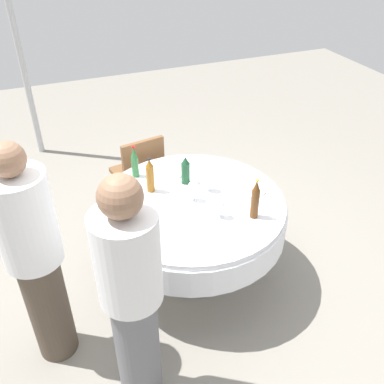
{
  "coord_description": "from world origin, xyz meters",
  "views": [
    {
      "loc": [
        -2.4,
        0.96,
        2.6
      ],
      "look_at": [
        0.0,
        0.0,
        0.82
      ],
      "focal_mm": 40.04,
      "sensor_mm": 36.0,
      "label": 1
    }
  ],
  "objects_px": {
    "bottle_green_front": "(135,162)",
    "plate_inner": "(172,170)",
    "bottle_brown_west": "(255,200)",
    "plate_rear": "(251,189)",
    "wine_glass_right": "(193,189)",
    "dining_table": "(192,216)",
    "person_mid": "(132,298)",
    "person_west": "(35,258)",
    "bottle_dark_green_mid": "(185,170)",
    "chair_right": "(140,171)",
    "wine_glass_front": "(220,205)",
    "wine_glass_north": "(208,179)",
    "bottle_amber_far": "(150,176)"
  },
  "relations": [
    {
      "from": "bottle_green_front",
      "to": "plate_inner",
      "type": "height_order",
      "value": "bottle_green_front"
    },
    {
      "from": "bottle_brown_west",
      "to": "plate_rear",
      "type": "bearing_deg",
      "value": -24.66
    },
    {
      "from": "wine_glass_right",
      "to": "plate_rear",
      "type": "xyz_separation_m",
      "value": [
        -0.03,
        -0.47,
        -0.1
      ]
    },
    {
      "from": "dining_table",
      "to": "plate_inner",
      "type": "bearing_deg",
      "value": -0.49
    },
    {
      "from": "wine_glass_right",
      "to": "person_mid",
      "type": "bearing_deg",
      "value": 140.58
    },
    {
      "from": "person_mid",
      "to": "person_west",
      "type": "bearing_deg",
      "value": -9.61
    },
    {
      "from": "bottle_dark_green_mid",
      "to": "wine_glass_right",
      "type": "bearing_deg",
      "value": 171.83
    },
    {
      "from": "bottle_brown_west",
      "to": "plate_rear",
      "type": "distance_m",
      "value": 0.36
    },
    {
      "from": "bottle_brown_west",
      "to": "plate_inner",
      "type": "bearing_deg",
      "value": 22.63
    },
    {
      "from": "plate_rear",
      "to": "chair_right",
      "type": "bearing_deg",
      "value": 33.85
    },
    {
      "from": "wine_glass_front",
      "to": "wine_glass_north",
      "type": "bearing_deg",
      "value": -8.85
    },
    {
      "from": "chair_right",
      "to": "bottle_amber_far",
      "type": "bearing_deg",
      "value": -107.23
    },
    {
      "from": "wine_glass_right",
      "to": "person_mid",
      "type": "distance_m",
      "value": 1.09
    },
    {
      "from": "wine_glass_front",
      "to": "bottle_dark_green_mid",
      "type": "bearing_deg",
      "value": 7.21
    },
    {
      "from": "wine_glass_north",
      "to": "plate_inner",
      "type": "height_order",
      "value": "wine_glass_north"
    },
    {
      "from": "wine_glass_north",
      "to": "dining_table",
      "type": "bearing_deg",
      "value": 116.29
    },
    {
      "from": "bottle_dark_green_mid",
      "to": "dining_table",
      "type": "bearing_deg",
      "value": 169.79
    },
    {
      "from": "bottle_brown_west",
      "to": "person_west",
      "type": "relative_size",
      "value": 0.19
    },
    {
      "from": "bottle_amber_far",
      "to": "person_mid",
      "type": "xyz_separation_m",
      "value": [
        -1.08,
        0.44,
        -0.03
      ]
    },
    {
      "from": "plate_rear",
      "to": "person_west",
      "type": "distance_m",
      "value": 1.64
    },
    {
      "from": "bottle_amber_far",
      "to": "plate_inner",
      "type": "bearing_deg",
      "value": -49.71
    },
    {
      "from": "wine_glass_north",
      "to": "person_west",
      "type": "distance_m",
      "value": 1.36
    },
    {
      "from": "plate_inner",
      "to": "plate_rear",
      "type": "bearing_deg",
      "value": -135.83
    },
    {
      "from": "dining_table",
      "to": "wine_glass_right",
      "type": "distance_m",
      "value": 0.25
    },
    {
      "from": "wine_glass_front",
      "to": "wine_glass_north",
      "type": "relative_size",
      "value": 0.96
    },
    {
      "from": "dining_table",
      "to": "bottle_brown_west",
      "type": "relative_size",
      "value": 4.54
    },
    {
      "from": "bottle_brown_west",
      "to": "bottle_green_front",
      "type": "height_order",
      "value": "bottle_brown_west"
    },
    {
      "from": "bottle_brown_west",
      "to": "wine_glass_north",
      "type": "relative_size",
      "value": 2.09
    },
    {
      "from": "bottle_brown_west",
      "to": "wine_glass_north",
      "type": "bearing_deg",
      "value": 22.4
    },
    {
      "from": "bottle_amber_far",
      "to": "wine_glass_right",
      "type": "height_order",
      "value": "bottle_amber_far"
    },
    {
      "from": "person_mid",
      "to": "chair_right",
      "type": "height_order",
      "value": "person_mid"
    },
    {
      "from": "dining_table",
      "to": "plate_rear",
      "type": "relative_size",
      "value": 5.95
    },
    {
      "from": "bottle_green_front",
      "to": "person_mid",
      "type": "xyz_separation_m",
      "value": [
        -1.33,
        0.39,
        -0.02
      ]
    },
    {
      "from": "bottle_amber_far",
      "to": "plate_inner",
      "type": "relative_size",
      "value": 1.11
    },
    {
      "from": "plate_rear",
      "to": "wine_glass_right",
      "type": "bearing_deg",
      "value": 86.12
    },
    {
      "from": "person_mid",
      "to": "bottle_green_front",
      "type": "bearing_deg",
      "value": -67.18
    },
    {
      "from": "plate_rear",
      "to": "bottle_green_front",
      "type": "bearing_deg",
      "value": 55.75
    },
    {
      "from": "plate_inner",
      "to": "plate_rear",
      "type": "relative_size",
      "value": 1.09
    },
    {
      "from": "wine_glass_front",
      "to": "plate_inner",
      "type": "xyz_separation_m",
      "value": [
        0.71,
        0.1,
        -0.09
      ]
    },
    {
      "from": "wine_glass_north",
      "to": "wine_glass_right",
      "type": "bearing_deg",
      "value": 118.15
    },
    {
      "from": "bottle_amber_far",
      "to": "plate_rear",
      "type": "height_order",
      "value": "bottle_amber_far"
    },
    {
      "from": "dining_table",
      "to": "bottle_amber_far",
      "type": "xyz_separation_m",
      "value": [
        0.24,
        0.24,
        0.28
      ]
    },
    {
      "from": "dining_table",
      "to": "bottle_dark_green_mid",
      "type": "xyz_separation_m",
      "value": [
        0.25,
        -0.04,
        0.26
      ]
    },
    {
      "from": "wine_glass_north",
      "to": "person_mid",
      "type": "xyz_separation_m",
      "value": [
        -0.92,
        0.84,
        -0.0
      ]
    },
    {
      "from": "bottle_green_front",
      "to": "wine_glass_right",
      "type": "relative_size",
      "value": 1.86
    },
    {
      "from": "dining_table",
      "to": "bottle_dark_green_mid",
      "type": "relative_size",
      "value": 5.81
    },
    {
      "from": "person_west",
      "to": "person_mid",
      "type": "xyz_separation_m",
      "value": [
        -0.51,
        -0.45,
        0.0
      ]
    },
    {
      "from": "plate_inner",
      "to": "person_mid",
      "type": "height_order",
      "value": "person_mid"
    },
    {
      "from": "bottle_dark_green_mid",
      "to": "person_mid",
      "type": "distance_m",
      "value": 1.31
    },
    {
      "from": "bottle_dark_green_mid",
      "to": "wine_glass_north",
      "type": "height_order",
      "value": "bottle_dark_green_mid"
    }
  ]
}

